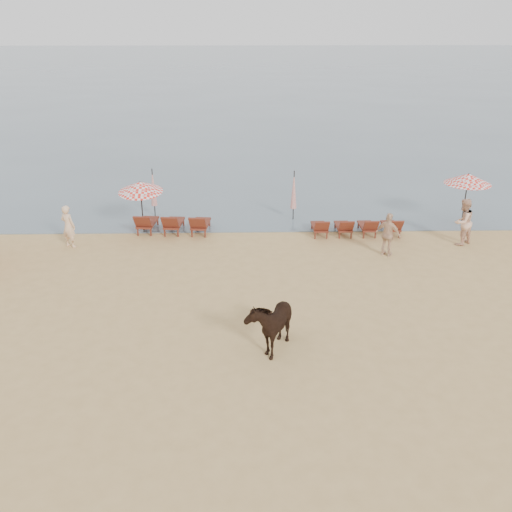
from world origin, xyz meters
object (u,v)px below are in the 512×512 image
(lounger_cluster_left, at_px, (173,223))
(beachgoer_left, at_px, (68,226))
(umbrella_closed_right, at_px, (294,190))
(lounger_cluster_right, at_px, (356,226))
(umbrella_open_right, at_px, (468,179))
(cow, at_px, (271,321))
(beachgoer_right_a, at_px, (463,222))
(umbrella_closed_left, at_px, (153,187))
(umbrella_open_left_b, at_px, (140,187))
(beachgoer_right_b, at_px, (388,235))

(lounger_cluster_left, xyz_separation_m, beachgoer_left, (-3.78, -1.37, 0.39))
(lounger_cluster_left, distance_m, umbrella_closed_right, 5.31)
(lounger_cluster_right, height_order, umbrella_open_right, umbrella_open_right)
(cow, bearing_deg, beachgoer_right_a, 66.64)
(lounger_cluster_right, relative_size, umbrella_open_right, 1.53)
(beachgoer_right_a, bearing_deg, beachgoer_left, -34.76)
(beachgoer_left, bearing_deg, cow, 162.47)
(lounger_cluster_right, distance_m, umbrella_closed_right, 3.20)
(umbrella_closed_left, xyz_separation_m, beachgoer_right_a, (12.27, -3.48, -0.42))
(umbrella_open_right, bearing_deg, lounger_cluster_right, 177.91)
(umbrella_open_left_b, xyz_separation_m, beachgoer_right_a, (12.45, -1.49, -1.03))
(umbrella_closed_right, xyz_separation_m, beachgoer_right_b, (3.13, -3.99, -0.52))
(umbrella_closed_right, height_order, beachgoer_right_a, umbrella_closed_right)
(beachgoer_right_b, bearing_deg, lounger_cluster_left, 20.33)
(umbrella_open_left_b, distance_m, cow, 9.99)
(lounger_cluster_right, height_order, beachgoer_right_a, beachgoer_right_a)
(umbrella_open_left_b, height_order, umbrella_closed_left, umbrella_open_left_b)
(umbrella_closed_left, height_order, beachgoer_left, umbrella_closed_left)
(umbrella_open_left_b, height_order, beachgoer_right_b, umbrella_open_left_b)
(umbrella_open_right, bearing_deg, cow, -146.04)
(lounger_cluster_left, bearing_deg, umbrella_open_left_b, -177.45)
(umbrella_closed_right, distance_m, beachgoer_left, 9.26)
(lounger_cluster_right, relative_size, umbrella_open_left_b, 1.56)
(lounger_cluster_right, relative_size, beachgoer_right_a, 1.91)
(umbrella_closed_left, height_order, beachgoer_right_a, umbrella_closed_left)
(beachgoer_left, distance_m, beachgoer_right_b, 11.97)
(umbrella_closed_left, height_order, beachgoer_right_b, umbrella_closed_left)
(lounger_cluster_left, xyz_separation_m, umbrella_open_right, (12.00, 0.51, 1.62))
(beachgoer_left, relative_size, beachgoer_right_b, 1.01)
(beachgoer_left, bearing_deg, lounger_cluster_right, -147.93)
(beachgoer_right_b, bearing_deg, umbrella_closed_left, 11.03)
(umbrella_closed_left, relative_size, beachgoer_right_a, 1.18)
(beachgoer_right_a, bearing_deg, beachgoer_right_b, -15.83)
(beachgoer_left, height_order, beachgoer_right_a, beachgoer_right_a)
(umbrella_closed_right, height_order, beachgoer_right_b, umbrella_closed_right)
(umbrella_closed_right, bearing_deg, lounger_cluster_right, -38.99)
(umbrella_open_right, bearing_deg, umbrella_open_left_b, 168.57)
(umbrella_closed_right, distance_m, beachgoer_right_a, 6.91)
(cow, distance_m, beachgoer_left, 10.34)
(umbrella_open_right, bearing_deg, umbrella_closed_right, 158.50)
(lounger_cluster_right, bearing_deg, beachgoer_right_b, -70.42)
(lounger_cluster_right, xyz_separation_m, umbrella_closed_right, (-2.37, 1.92, 0.95))
(umbrella_open_right, distance_m, cow, 12.51)
(beachgoer_right_b, bearing_deg, cow, 90.77)
(umbrella_open_left_b, distance_m, umbrella_closed_left, 2.09)
(umbrella_open_right, bearing_deg, lounger_cluster_left, 169.03)
(lounger_cluster_left, distance_m, beachgoer_left, 4.04)
(lounger_cluster_left, bearing_deg, beachgoer_right_a, -2.17)
(umbrella_closed_left, bearing_deg, beachgoer_right_a, -15.82)
(lounger_cluster_right, distance_m, beachgoer_right_b, 2.25)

